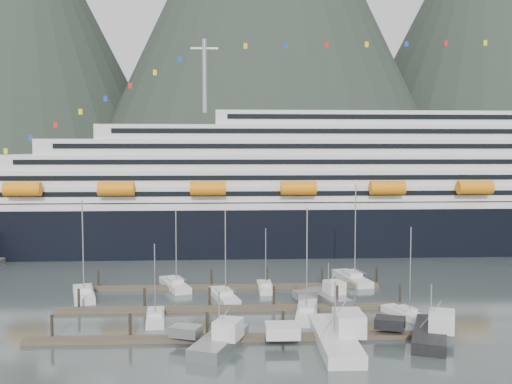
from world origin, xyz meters
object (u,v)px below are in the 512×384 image
sailboat_f (265,288)px  trawler_b (218,340)px  sailboat_a (84,295)px  sailboat_d (307,313)px  trawler_e (328,296)px  sailboat_g (352,279)px  sailboat_e (175,285)px  sailboat_c (155,318)px  trawler_d (429,332)px  sailboat_b (224,297)px  trawler_c (333,337)px  sailboat_h (406,314)px  cruise_ship (382,194)px

sailboat_f → trawler_b: sailboat_f is taller
sailboat_a → sailboat_d: size_ratio=1.02×
trawler_b → trawler_e: 24.90m
sailboat_g → sailboat_e: bearing=85.7°
trawler_e → sailboat_c: bearing=93.3°
sailboat_c → trawler_e: 25.33m
trawler_d → sailboat_b: bearing=70.9°
trawler_e → sailboat_g: bearing=-41.8°
sailboat_f → sailboat_b: bearing=129.9°
sailboat_a → trawler_b: (20.32, -23.96, 0.44)m
trawler_e → sailboat_b: bearing=65.2°
sailboat_a → sailboat_e: (13.14, 5.61, -0.03)m
sailboat_b → sailboat_g: (21.58, 10.95, 0.03)m
trawler_c → trawler_b: bearing=91.3°
trawler_b → trawler_c: size_ratio=0.71×
sailboat_b → trawler_e: bearing=-113.4°
trawler_d → sailboat_h: bearing=20.4°
sailboat_e → sailboat_h: bearing=-140.1°
sailboat_d → trawler_b: 17.02m
trawler_c → trawler_e: (2.73, 19.22, -0.16)m
sailboat_e → trawler_e: 25.13m
sailboat_a → cruise_ship: bearing=-67.7°
trawler_e → sailboat_f: bearing=31.0°
trawler_c → trawler_e: size_ratio=1.55×
sailboat_d → sailboat_e: size_ratio=1.15×
sailboat_g → trawler_e: 14.86m
sailboat_b → trawler_e: size_ratio=1.36×
sailboat_b → sailboat_h: 26.33m
sailboat_g → sailboat_f: bearing=99.3°
sailboat_a → trawler_e: 36.37m
cruise_ship → trawler_e: size_ratio=20.60×
trawler_b → trawler_e: size_ratio=1.10×
sailboat_a → trawler_c: (33.34, -23.89, 0.54)m
sailboat_d → sailboat_h: sailboat_d is taller
cruise_ship → trawler_b: size_ratio=18.73×
cruise_ship → trawler_e: (-20.96, -48.30, -11.21)m
sailboat_f → trawler_d: size_ratio=0.81×
sailboat_e → sailboat_f: bearing=-118.6°
sailboat_a → sailboat_d: 34.10m
sailboat_a → sailboat_f: sailboat_a is taller
sailboat_c → sailboat_f: bearing=-48.7°
cruise_ship → sailboat_e: bearing=-139.1°
sailboat_f → sailboat_g: size_ratio=0.60×
sailboat_c → sailboat_g: bearing=-59.9°
sailboat_h → trawler_d: 9.44m
sailboat_h → cruise_ship: bearing=-34.0°
sailboat_a → sailboat_c: bearing=-152.0°
trawler_c → trawler_e: bearing=-7.1°
sailboat_f → sailboat_e: bearing=80.3°
trawler_d → sailboat_a: bearing=84.6°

